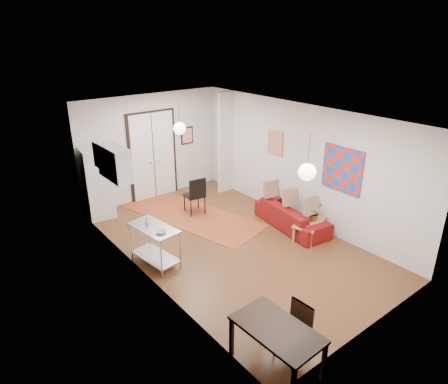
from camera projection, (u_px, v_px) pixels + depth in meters
floor at (231, 243)px, 9.00m from camera, size 7.00×7.00×0.00m
ceiling at (232, 115)px, 7.89m from camera, size 4.20×7.00×0.02m
wall_back at (152, 147)px, 10.99m from camera, size 4.20×0.02×2.90m
wall_front at (381, 250)px, 5.90m from camera, size 4.20×0.02×2.90m
wall_left at (142, 208)px, 7.25m from camera, size 0.02×7.00×2.90m
wall_right at (299, 164)px, 9.64m from camera, size 0.02×7.00×2.90m
double_doors at (153, 156)px, 11.06m from camera, size 1.44×0.06×2.50m
stub_partition at (226, 143)px, 11.36m from camera, size 0.50×0.10×2.90m
wall_cabinet at (115, 163)px, 8.27m from camera, size 0.35×1.00×0.70m
painting_popart at (342, 169)px, 8.64m from camera, size 0.05×1.00×1.00m
painting_abstract at (275, 143)px, 10.08m from camera, size 0.05×0.50×0.60m
poster_back at (187, 135)px, 11.57m from camera, size 0.40×0.03×0.50m
print_left at (98, 156)px, 8.53m from camera, size 0.03×0.44×0.54m
pendant_back at (180, 128)px, 9.60m from camera, size 0.30×0.30×0.80m
pendant_front at (307, 172)px, 6.68m from camera, size 0.30×0.30×0.80m
kilim_rug at (190, 215)px, 10.33m from camera, size 2.42×4.16×0.01m
sofa at (292, 216)px, 9.61m from camera, size 2.11×1.06×0.59m
coffee_table at (310, 224)px, 9.10m from camera, size 1.03×0.78×0.41m
potted_plant at (313, 213)px, 9.07m from camera, size 0.41×0.44×0.40m
kitchen_counter at (155, 241)px, 8.01m from camera, size 0.69×1.16×0.84m
bowl at (161, 232)px, 7.67m from camera, size 0.24×0.24×0.05m
soap_bottle at (147, 219)px, 8.05m from camera, size 0.10×0.10×0.17m
fridge at (98, 183)px, 9.95m from camera, size 0.72×0.72×1.80m
dining_table at (277, 333)px, 5.47m from camera, size 0.77×1.28×0.69m
dining_chair_near at (288, 326)px, 5.76m from camera, size 0.43×0.59×0.86m
dining_chair_far at (288, 326)px, 5.76m from camera, size 0.43×0.59×0.86m
black_side_chair at (192, 191)px, 10.32m from camera, size 0.52×0.52×1.00m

